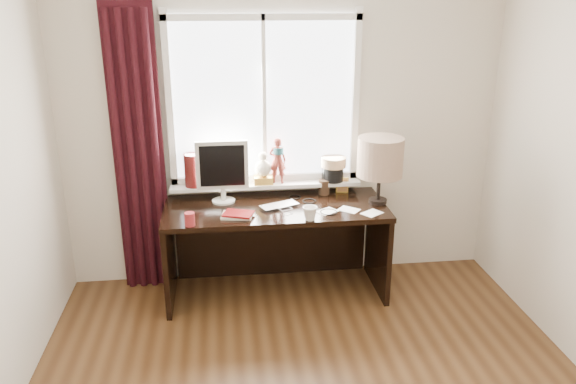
{
  "coord_description": "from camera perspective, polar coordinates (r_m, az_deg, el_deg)",
  "views": [
    {
      "loc": [
        -0.49,
        -2.36,
        2.31
      ],
      "look_at": [
        -0.05,
        1.25,
        1.0
      ],
      "focal_mm": 35.0,
      "sensor_mm": 36.0,
      "label": 1
    }
  ],
  "objects": [
    {
      "name": "wall_back",
      "position": [
        4.5,
        -0.53,
        6.84
      ],
      "size": [
        3.5,
        0.0,
        2.6
      ],
      "primitive_type": "cube",
      "rotation": [
        1.57,
        0.0,
        0.0
      ],
      "color": "beige",
      "rests_on": "ground"
    },
    {
      "name": "laptop",
      "position": [
        4.28,
        -0.87,
        -1.4
      ],
      "size": [
        0.35,
        0.29,
        0.02
      ],
      "primitive_type": "imported",
      "rotation": [
        0.0,
        0.0,
        0.4
      ],
      "color": "silver",
      "rests_on": "desk"
    },
    {
      "name": "mug",
      "position": [
        4.03,
        2.25,
        -2.14
      ],
      "size": [
        0.15,
        0.15,
        0.11
      ],
      "primitive_type": "imported",
      "rotation": [
        0.0,
        0.0,
        0.92
      ],
      "color": "white",
      "rests_on": "desk"
    },
    {
      "name": "red_cup",
      "position": [
        4.0,
        -9.95,
        -2.74
      ],
      "size": [
        0.07,
        0.07,
        0.1
      ],
      "primitive_type": "cylinder",
      "color": "maroon",
      "rests_on": "desk"
    },
    {
      "name": "window",
      "position": [
        4.44,
        -2.29,
        6.69
      ],
      "size": [
        1.52,
        0.21,
        1.4
      ],
      "color": "white",
      "rests_on": "ground"
    },
    {
      "name": "curtain",
      "position": [
        4.48,
        -14.95,
        3.65
      ],
      "size": [
        0.38,
        0.09,
        2.25
      ],
      "color": "black",
      "rests_on": "floor"
    },
    {
      "name": "desk",
      "position": [
        4.49,
        -1.37,
        -3.91
      ],
      "size": [
        1.7,
        0.7,
        0.75
      ],
      "color": "black",
      "rests_on": "floor"
    },
    {
      "name": "monitor",
      "position": [
        4.33,
        -6.7,
        2.45
      ],
      "size": [
        0.4,
        0.18,
        0.49
      ],
      "color": "beige",
      "rests_on": "desk"
    },
    {
      "name": "notebook_stack",
      "position": [
        4.12,
        -5.15,
        -2.3
      ],
      "size": [
        0.26,
        0.21,
        0.03
      ],
      "color": "beige",
      "rests_on": "desk"
    },
    {
      "name": "brush_holder",
      "position": [
        4.55,
        3.69,
        0.52
      ],
      "size": [
        0.09,
        0.09,
        0.25
      ],
      "color": "black",
      "rests_on": "desk"
    },
    {
      "name": "icon_frame",
      "position": [
        4.59,
        5.54,
        0.7
      ],
      "size": [
        0.1,
        0.04,
        0.13
      ],
      "color": "gold",
      "rests_on": "desk"
    },
    {
      "name": "table_lamp",
      "position": [
        4.32,
        9.35,
        3.44
      ],
      "size": [
        0.35,
        0.35,
        0.52
      ],
      "color": "black",
      "rests_on": "desk"
    },
    {
      "name": "loose_papers",
      "position": [
        4.23,
        6.25,
        -1.97
      ],
      "size": [
        0.51,
        0.27,
        0.0
      ],
      "color": "white",
      "rests_on": "desk"
    },
    {
      "name": "desk_cables",
      "position": [
        4.33,
        2.61,
        -1.29
      ],
      "size": [
        0.34,
        0.48,
        0.01
      ],
      "color": "black",
      "rests_on": "desk"
    }
  ]
}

